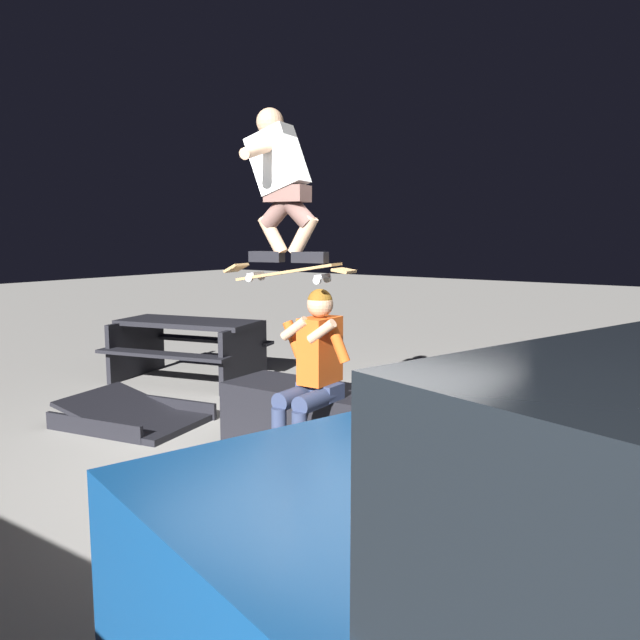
{
  "coord_description": "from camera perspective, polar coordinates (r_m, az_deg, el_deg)",
  "views": [
    {
      "loc": [
        -2.82,
        4.1,
        1.79
      ],
      "look_at": [
        -0.1,
        0.28,
        1.15
      ],
      "focal_mm": 35.48,
      "sensor_mm": 36.0,
      "label": 1
    }
  ],
  "objects": [
    {
      "name": "skater_airborne",
      "position": [
        4.75,
        -3.58,
        12.65
      ],
      "size": [
        0.63,
        0.88,
        1.12
      ],
      "color": "black"
    },
    {
      "name": "skateboard",
      "position": [
        4.71,
        -2.9,
        4.33
      ],
      "size": [
        1.04,
        0.39,
        0.15
      ],
      "color": "#AD8451"
    },
    {
      "name": "ledge_box_main",
      "position": [
        5.22,
        -0.07,
        -9.12
      ],
      "size": [
        1.64,
        0.66,
        0.55
      ],
      "primitive_type": "cube",
      "rotation": [
        0.0,
        0.0,
        0.03
      ],
      "color": "black",
      "rests_on": "ground"
    },
    {
      "name": "ground_plane",
      "position": [
        5.29,
        0.88,
        -12.06
      ],
      "size": [
        40.0,
        40.0,
        0.0
      ],
      "primitive_type": "plane",
      "color": "gray"
    },
    {
      "name": "picnic_table_back",
      "position": [
        7.92,
        -11.81,
        -1.82
      ],
      "size": [
        1.98,
        1.72,
        0.75
      ],
      "color": "black",
      "rests_on": "ground"
    },
    {
      "name": "trash_bin",
      "position": [
        3.8,
        25.34,
        -14.05
      ],
      "size": [
        0.52,
        0.52,
        0.85
      ],
      "color": "#47474C",
      "rests_on": "ground"
    },
    {
      "name": "person_sitting_on_ledge",
      "position": [
        4.7,
        -0.75,
        -4.59
      ],
      "size": [
        0.59,
        0.76,
        1.39
      ],
      "color": "#2D3856",
      "rests_on": "ground"
    },
    {
      "name": "kicker_ramp",
      "position": [
        6.32,
        -16.46,
        -8.52
      ],
      "size": [
        1.37,
        1.13,
        0.35
      ],
      "color": "black",
      "rests_on": "ground"
    }
  ]
}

